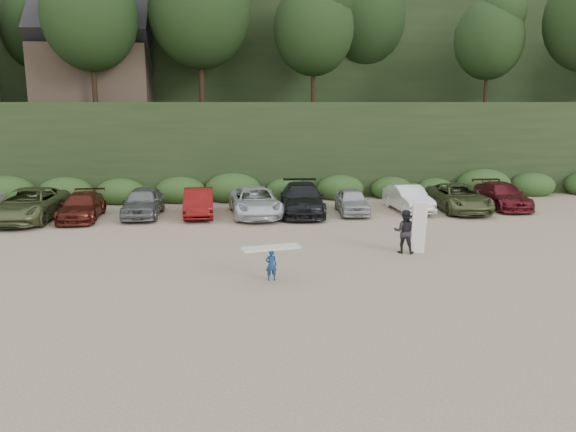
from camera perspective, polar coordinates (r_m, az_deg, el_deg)
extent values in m
plane|color=tan|center=(20.99, 1.18, -5.10)|extent=(120.00, 120.00, 0.00)
cube|color=black|center=(42.13, -2.80, 7.40)|extent=(80.00, 14.00, 6.00)
cube|color=black|center=(60.03, -3.99, 13.38)|extent=(90.00, 30.00, 16.00)
ellipsoid|color=black|center=(42.32, -2.91, 18.27)|extent=(66.00, 12.00, 10.00)
cube|color=#2B491E|center=(34.92, -2.87, 2.59)|extent=(46.20, 2.00, 1.20)
cube|color=brown|center=(44.96, -18.94, 13.45)|extent=(8.00, 6.00, 4.00)
imported|color=#535E36|center=(31.74, -24.82, 1.05)|extent=(3.01, 6.04, 1.64)
imported|color=#4F1912|center=(31.06, -20.21, 0.92)|extent=(2.00, 4.70, 1.35)
imported|color=slate|center=(30.83, -14.50, 1.39)|extent=(1.99, 4.65, 1.57)
imported|color=maroon|center=(30.39, -9.06, 1.36)|extent=(1.64, 4.43, 1.45)
imported|color=silver|center=(30.11, -3.37, 1.44)|extent=(2.84, 5.56, 1.50)
imported|color=black|center=(30.59, 1.43, 1.75)|extent=(2.73, 5.81, 1.64)
imported|color=#B6B7BC|center=(30.91, 6.51, 1.52)|extent=(1.89, 4.10, 1.36)
imported|color=white|center=(32.01, 12.11, 1.75)|extent=(1.80, 4.46, 1.44)
imported|color=#505A34|center=(32.86, 16.97, 1.79)|extent=(2.63, 5.42, 1.49)
imported|color=maroon|center=(34.62, 20.91, 1.96)|extent=(2.17, 4.99, 1.43)
imported|color=navy|center=(19.21, -1.72, -5.00)|extent=(0.41, 0.28, 1.08)
cube|color=silver|center=(19.04, -1.73, -3.25)|extent=(2.05, 0.94, 0.08)
imported|color=black|center=(23.06, 11.74, -1.55)|extent=(1.04, 0.94, 1.77)
cube|color=silver|center=(23.00, 13.14, -1.23)|extent=(0.59, 0.31, 2.09)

